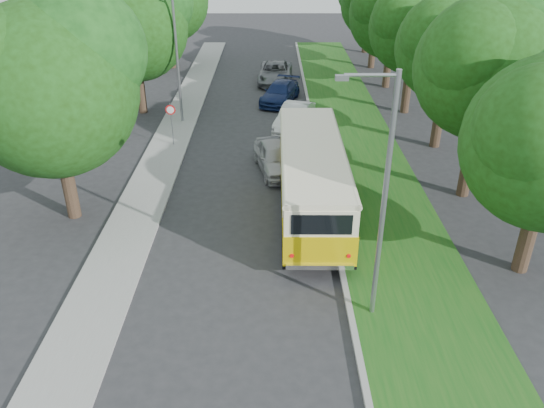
{
  "coord_description": "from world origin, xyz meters",
  "views": [
    {
      "loc": [
        1.03,
        -16.01,
        11.38
      ],
      "look_at": [
        1.06,
        2.3,
        1.5
      ],
      "focal_mm": 35.0,
      "sensor_mm": 36.0,
      "label": 1
    }
  ],
  "objects_px": {
    "vintage_bus": "(312,179)",
    "car_silver": "(276,157)",
    "lamppost_far": "(175,57)",
    "lamppost_near": "(382,195)",
    "car_blue": "(280,93)",
    "car_grey": "(275,73)",
    "car_white": "(295,117)"
  },
  "relations": [
    {
      "from": "car_blue",
      "to": "car_grey",
      "type": "xyz_separation_m",
      "value": [
        -0.3,
        5.12,
        0.07
      ]
    },
    {
      "from": "car_silver",
      "to": "lamppost_far",
      "type": "bearing_deg",
      "value": 116.92
    },
    {
      "from": "lamppost_near",
      "to": "lamppost_far",
      "type": "relative_size",
      "value": 1.07
    },
    {
      "from": "lamppost_far",
      "to": "lamppost_near",
      "type": "bearing_deg",
      "value": -64.29
    },
    {
      "from": "lamppost_near",
      "to": "lamppost_far",
      "type": "height_order",
      "value": "lamppost_near"
    },
    {
      "from": "car_white",
      "to": "car_blue",
      "type": "bearing_deg",
      "value": 116.54
    },
    {
      "from": "lamppost_near",
      "to": "car_silver",
      "type": "bearing_deg",
      "value": 104.79
    },
    {
      "from": "lamppost_near",
      "to": "car_grey",
      "type": "xyz_separation_m",
      "value": [
        -2.86,
        27.79,
        -3.61
      ]
    },
    {
      "from": "car_silver",
      "to": "car_white",
      "type": "height_order",
      "value": "car_silver"
    },
    {
      "from": "lamppost_far",
      "to": "car_silver",
      "type": "bearing_deg",
      "value": -50.93
    },
    {
      "from": "lamppost_far",
      "to": "car_grey",
      "type": "bearing_deg",
      "value": 56.96
    },
    {
      "from": "lamppost_near",
      "to": "car_white",
      "type": "distance_m",
      "value": 17.83
    },
    {
      "from": "car_silver",
      "to": "car_grey",
      "type": "xyz_separation_m",
      "value": [
        0.08,
        16.63,
        0.01
      ]
    },
    {
      "from": "car_blue",
      "to": "car_grey",
      "type": "relative_size",
      "value": 0.87
    },
    {
      "from": "lamppost_near",
      "to": "car_grey",
      "type": "distance_m",
      "value": 28.17
    },
    {
      "from": "vintage_bus",
      "to": "car_white",
      "type": "relative_size",
      "value": 2.33
    },
    {
      "from": "car_silver",
      "to": "car_grey",
      "type": "bearing_deg",
      "value": 77.56
    },
    {
      "from": "vintage_bus",
      "to": "car_blue",
      "type": "bearing_deg",
      "value": 94.48
    },
    {
      "from": "vintage_bus",
      "to": "car_silver",
      "type": "distance_m",
      "value": 4.55
    },
    {
      "from": "lamppost_near",
      "to": "car_blue",
      "type": "xyz_separation_m",
      "value": [
        -2.56,
        22.67,
        -3.68
      ]
    },
    {
      "from": "car_grey",
      "to": "lamppost_near",
      "type": "bearing_deg",
      "value": -80.84
    },
    {
      "from": "car_blue",
      "to": "car_white",
      "type": "bearing_deg",
      "value": -64.0
    },
    {
      "from": "lamppost_near",
      "to": "car_white",
      "type": "xyz_separation_m",
      "value": [
        -1.75,
        17.37,
        -3.63
      ]
    },
    {
      "from": "car_grey",
      "to": "lamppost_far",
      "type": "bearing_deg",
      "value": -119.77
    },
    {
      "from": "car_silver",
      "to": "car_blue",
      "type": "height_order",
      "value": "car_silver"
    },
    {
      "from": "vintage_bus",
      "to": "car_blue",
      "type": "distance_m",
      "value": 15.79
    },
    {
      "from": "lamppost_far",
      "to": "vintage_bus",
      "type": "relative_size",
      "value": 0.72
    },
    {
      "from": "car_white",
      "to": "car_grey",
      "type": "relative_size",
      "value": 0.82
    },
    {
      "from": "lamppost_far",
      "to": "car_silver",
      "type": "height_order",
      "value": "lamppost_far"
    },
    {
      "from": "car_silver",
      "to": "vintage_bus",
      "type": "bearing_deg",
      "value": -82.57
    },
    {
      "from": "vintage_bus",
      "to": "lamppost_near",
      "type": "bearing_deg",
      "value": -77.81
    },
    {
      "from": "lamppost_near",
      "to": "car_blue",
      "type": "bearing_deg",
      "value": 96.44
    }
  ]
}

